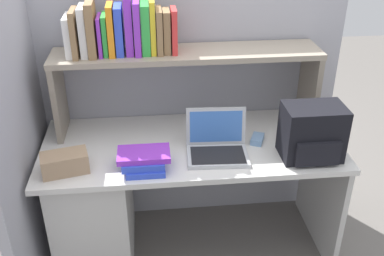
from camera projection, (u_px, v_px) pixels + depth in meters
ground_plane at (191, 244)px, 2.77m from camera, size 8.00×8.00×0.00m
desk at (123, 196)px, 2.54m from camera, size 1.60×0.70×0.73m
cubicle_partition_rear at (185, 105)px, 2.73m from camera, size 1.84×0.05×1.55m
cubicle_partition_left at (26, 149)px, 2.28m from camera, size 0.05×1.06×1.55m
overhead_hutch at (187, 68)px, 2.42m from camera, size 1.44×0.28×0.45m
reference_books_on_shelf at (120, 30)px, 2.28m from camera, size 0.57×0.19×0.29m
laptop at (217, 145)px, 2.31m from camera, size 0.32×0.26×0.22m
backpack at (312, 133)px, 2.24m from camera, size 0.30×0.23×0.28m
computer_mouse at (257, 139)px, 2.42m from camera, size 0.10×0.12×0.03m
paper_cup at (288, 131)px, 2.45m from camera, size 0.08×0.08×0.08m
tissue_box at (65, 163)px, 2.16m from camera, size 0.24×0.17×0.10m
desk_book_stack at (144, 160)px, 2.19m from camera, size 0.26×0.20×0.09m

